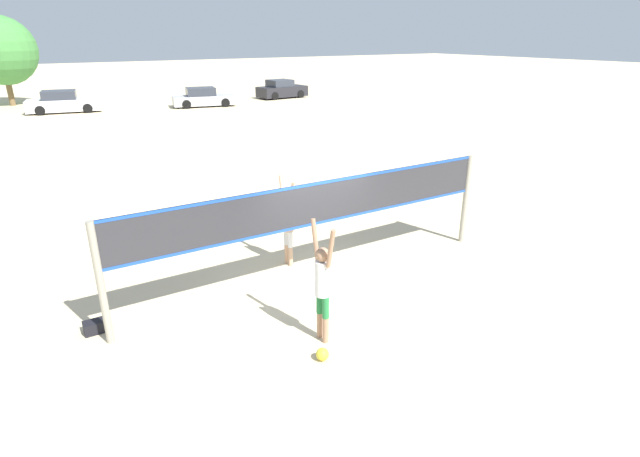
% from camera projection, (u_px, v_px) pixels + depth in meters
% --- Properties ---
extents(ground_plane, '(200.00, 200.00, 0.00)m').
position_uv_depth(ground_plane, '(320.00, 281.00, 11.24)').
color(ground_plane, beige).
extents(volleyball_net, '(9.08, 0.13, 2.33)m').
position_uv_depth(volleyball_net, '(320.00, 212.00, 10.63)').
color(volleyball_net, gray).
rests_on(volleyball_net, ground_plane).
extents(player_spiker, '(0.28, 0.72, 2.26)m').
position_uv_depth(player_spiker, '(323.00, 281.00, 8.68)').
color(player_spiker, tan).
rests_on(player_spiker, ground_plane).
extents(player_blocker, '(0.28, 0.71, 2.15)m').
position_uv_depth(player_blocker, '(288.00, 220.00, 11.68)').
color(player_blocker, tan).
rests_on(player_blocker, ground_plane).
extents(volleyball, '(0.22, 0.22, 0.22)m').
position_uv_depth(volleyball, '(322.00, 354.00, 8.50)').
color(volleyball, yellow).
rests_on(volleyball, ground_plane).
extents(gear_bag, '(0.39, 0.27, 0.22)m').
position_uv_depth(gear_bag, '(95.00, 327.00, 9.30)').
color(gear_bag, black).
rests_on(gear_bag, ground_plane).
extents(parked_car_near, '(5.04, 2.65, 1.51)m').
position_uv_depth(parked_car_near, '(63.00, 103.00, 35.01)').
color(parked_car_near, silver).
rests_on(parked_car_near, ground_plane).
extents(parked_car_mid, '(4.90, 2.66, 1.41)m').
position_uv_depth(parked_car_mid, '(204.00, 98.00, 37.91)').
color(parked_car_mid, '#B7B7BC').
rests_on(parked_car_mid, ground_plane).
extents(parked_car_far, '(4.34, 2.25, 1.53)m').
position_uv_depth(parked_car_far, '(282.00, 90.00, 42.92)').
color(parked_car_far, '#232328').
rests_on(parked_car_far, ground_plane).
extents(tree_left_cluster, '(5.01, 5.01, 6.53)m').
position_uv_depth(tree_left_cluster, '(1.00, 51.00, 37.16)').
color(tree_left_cluster, brown).
rests_on(tree_left_cluster, ground_plane).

